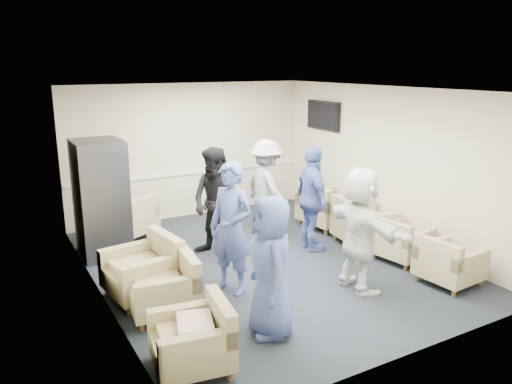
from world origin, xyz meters
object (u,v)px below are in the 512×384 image
armchair_left_mid (167,289)px  armchair_right_near (447,264)px  armchair_right_midnear (400,243)px  armchair_right_far (325,209)px  armchair_right_midfar (362,225)px  person_back_left (217,203)px  vending_machine (101,198)px  armchair_left_far (146,271)px  person_mid_right (312,199)px  person_front_right (360,230)px  armchair_left_near (196,341)px  person_back_right (267,187)px  armchair_corner (131,220)px  person_mid_left (231,228)px  person_front_left (271,267)px

armchair_left_mid → armchair_right_near: 3.94m
armchair_right_midnear → armchair_right_far: size_ratio=0.87×
armchair_right_midfar → armchair_right_far: bearing=6.2°
armchair_left_mid → person_back_left: 2.06m
vending_machine → armchair_left_far: bearing=-86.0°
armchair_left_far → armchair_right_midfar: (3.86, 0.10, 0.00)m
person_mid_right → person_front_right: bearing=-180.0°
armchair_left_near → person_front_right: (2.70, 0.64, 0.56)m
person_back_right → person_front_right: (-0.09, -2.67, -0.00)m
armchair_left_mid → armchair_right_midfar: size_ratio=0.90×
vending_machine → person_front_right: vending_machine is taller
armchair_left_far → armchair_right_near: 4.22m
armchair_right_near → armchair_corner: bearing=34.3°
armchair_right_midnear → person_back_right: bearing=19.1°
person_mid_left → vending_machine: bearing=-179.4°
vending_machine → person_back_right: (2.86, -0.43, -0.08)m
armchair_corner → armchair_left_far: bearing=49.9°
armchair_left_near → vending_machine: vending_machine is taller
armchair_left_far → person_back_right: size_ratio=0.57×
armchair_left_mid → person_back_left: size_ratio=0.50×
armchair_right_midnear → person_mid_left: (-2.83, 0.34, 0.61)m
armchair_left_near → armchair_left_far: 1.88m
armchair_left_far → armchair_right_midnear: 3.98m
armchair_right_near → person_mid_left: (-2.77, 1.32, 0.61)m
armchair_right_near → person_back_left: bearing=38.5°
armchair_right_near → vending_machine: 5.41m
vending_machine → person_mid_right: 3.45m
armchair_left_near → person_back_left: size_ratio=0.49×
armchair_left_far → vending_machine: vending_machine is taller
armchair_left_mid → armchair_left_far: size_ratio=0.91×
armchair_right_far → person_front_left: size_ratio=0.59×
armchair_right_midfar → person_back_left: bearing=81.5°
person_front_left → person_mid_right: person_mid_right is taller
armchair_left_near → armchair_right_near: bearing=101.1°
armchair_corner → person_front_right: size_ratio=0.63×
armchair_right_far → person_front_left: bearing=129.1°
armchair_right_midnear → person_back_left: (-2.46, 1.59, 0.60)m
armchair_left_mid → person_mid_right: person_mid_right is taller
person_back_right → person_back_left: bearing=111.4°
armchair_left_mid → person_front_left: person_front_left is taller
armchair_left_near → person_mid_left: size_ratio=0.49×
armchair_left_far → person_mid_right: size_ratio=0.56×
armchair_right_near → person_front_right: person_front_right is taller
armchair_right_near → person_front_right: size_ratio=0.46×
armchair_left_mid → armchair_right_far: bearing=122.0°
armchair_left_far → person_front_right: (2.64, -1.24, 0.52)m
armchair_right_midnear → person_front_right: bearing=101.6°
person_mid_left → armchair_corner: bearing=164.5°
armchair_corner → person_back_right: bearing=126.6°
armchair_left_far → armchair_right_midfar: armchair_right_midfar is taller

